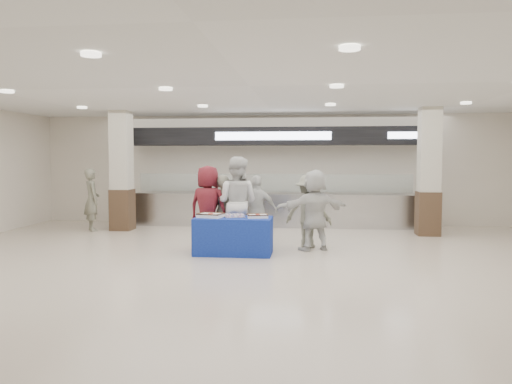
# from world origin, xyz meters

# --- Properties ---
(ground) EXTENTS (14.00, 14.00, 0.00)m
(ground) POSITION_xyz_m (0.00, 0.00, 0.00)
(ground) COLOR beige
(ground) RESTS_ON ground
(serving_line) EXTENTS (8.70, 0.85, 2.80)m
(serving_line) POSITION_xyz_m (0.00, 5.40, 1.16)
(serving_line) COLOR #AFB2B6
(serving_line) RESTS_ON ground
(column_left) EXTENTS (0.55, 0.55, 3.20)m
(column_left) POSITION_xyz_m (-4.00, 4.20, 1.53)
(column_left) COLOR #3B281A
(column_left) RESTS_ON ground
(column_right) EXTENTS (0.55, 0.55, 3.20)m
(column_right) POSITION_xyz_m (4.00, 4.20, 1.53)
(column_right) COLOR #3B281A
(column_right) RESTS_ON ground
(display_table) EXTENTS (1.55, 0.78, 0.75)m
(display_table) POSITION_xyz_m (-0.48, 1.18, 0.38)
(display_table) COLOR navy
(display_table) RESTS_ON ground
(sheet_cake_left) EXTENTS (0.55, 0.47, 0.10)m
(sheet_cake_left) POSITION_xyz_m (-0.94, 1.14, 0.80)
(sheet_cake_left) COLOR white
(sheet_cake_left) RESTS_ON display_table
(sheet_cake_right) EXTENTS (0.45, 0.38, 0.09)m
(sheet_cake_right) POSITION_xyz_m (0.01, 1.19, 0.79)
(sheet_cake_right) COLOR white
(sheet_cake_right) RESTS_ON display_table
(cupcake_tray) EXTENTS (0.47, 0.41, 0.06)m
(cupcake_tray) POSITION_xyz_m (-0.46, 1.22, 0.78)
(cupcake_tray) COLOR #ABABB0
(cupcake_tray) RESTS_ON display_table
(civilian_maroon) EXTENTS (0.99, 0.77, 1.79)m
(civilian_maroon) POSITION_xyz_m (-1.14, 1.82, 0.89)
(civilian_maroon) COLOR maroon
(civilian_maroon) RESTS_ON ground
(soldier_a) EXTENTS (0.64, 0.49, 1.59)m
(soldier_a) POSITION_xyz_m (-0.83, 1.94, 0.79)
(soldier_a) COLOR slate
(soldier_a) RESTS_ON ground
(chef_tall) EXTENTS (1.09, 0.93, 1.98)m
(chef_tall) POSITION_xyz_m (-0.51, 1.82, 0.99)
(chef_tall) COLOR silver
(chef_tall) RESTS_ON ground
(chef_short) EXTENTS (0.95, 0.48, 1.56)m
(chef_short) POSITION_xyz_m (-0.12, 2.26, 0.78)
(chef_short) COLOR silver
(chef_short) RESTS_ON ground
(soldier_b) EXTENTS (1.13, 0.82, 1.58)m
(soldier_b) POSITION_xyz_m (1.02, 2.14, 0.79)
(soldier_b) COLOR slate
(soldier_b) RESTS_ON ground
(civilian_white) EXTENTS (1.66, 1.10, 1.71)m
(civilian_white) POSITION_xyz_m (1.15, 1.82, 0.86)
(civilian_white) COLOR silver
(civilian_white) RESTS_ON ground
(soldier_bg) EXTENTS (0.68, 0.73, 1.67)m
(soldier_bg) POSITION_xyz_m (-4.75, 3.96, 0.83)
(soldier_bg) COLOR slate
(soldier_bg) RESTS_ON ground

